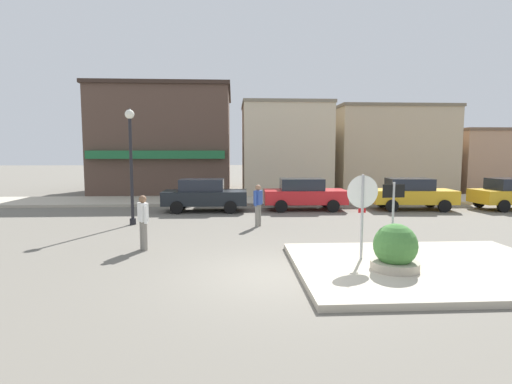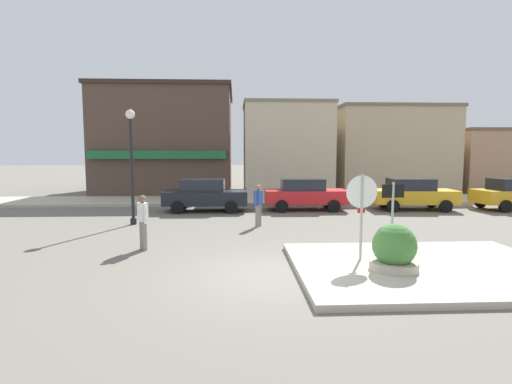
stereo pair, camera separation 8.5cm
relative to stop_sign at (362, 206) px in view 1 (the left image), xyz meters
name	(u,v)px [view 1 (the left image)]	position (x,y,z in m)	size (l,w,h in m)	color
ground_plane	(276,275)	(-2.24, -0.74, -1.52)	(160.00, 160.00, 0.00)	#6B665B
sidewalk_corner	(428,267)	(1.46, -0.58, -1.44)	(6.40, 4.80, 0.15)	#B7AD99
kerb_far	(250,200)	(-2.24, 13.18, -1.44)	(80.00, 4.00, 0.15)	#B7AD99
stop_sign	(362,206)	(0.00, 0.00, 0.00)	(0.82, 0.12, 2.30)	#9E9EA3
one_way_sign	(393,213)	(0.81, 0.04, -0.19)	(0.60, 0.08, 2.10)	#9E9EA3
planter	(395,252)	(0.49, -0.95, -0.96)	(1.10, 1.10, 1.23)	#ADA38E
lamp_post	(131,149)	(-7.21, 6.09, 1.44)	(0.36, 0.36, 4.54)	black
parked_car_nearest	(204,195)	(-4.63, 9.53, -0.71)	(4.03, 1.94, 1.56)	black
parked_car_second	(304,194)	(0.26, 9.70, -0.71)	(4.05, 1.97, 1.56)	red
parked_car_third	(411,193)	(5.60, 9.47, -0.71)	(4.13, 2.14, 1.56)	gold
pedestrian_crossing_near	(143,221)	(-5.85, 1.89, -0.65)	(0.37, 0.52, 1.61)	gray
pedestrian_crossing_far	(258,204)	(-2.28, 5.43, -0.65)	(0.37, 0.52, 1.61)	gray
building_corner_shop	(168,142)	(-7.94, 19.88, 2.10)	(9.09, 9.91, 7.23)	brown
building_storefront_left_near	(285,149)	(0.27, 17.25, 1.53)	(5.75, 5.16, 6.09)	beige
building_storefront_left_mid	(383,150)	(7.78, 19.04, 1.48)	(7.98, 7.17, 5.99)	tan
building_storefront_right_near	(485,160)	(15.79, 19.48, 0.73)	(7.04, 7.31, 4.48)	tan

